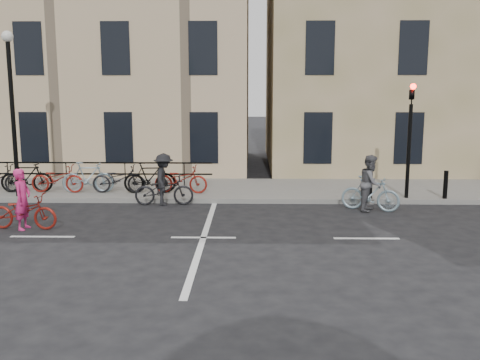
{
  "coord_description": "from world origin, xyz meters",
  "views": [
    {
      "loc": [
        1.17,
        -12.71,
        3.6
      ],
      "look_at": [
        0.86,
        2.05,
        1.1
      ],
      "focal_mm": 40.0,
      "sensor_mm": 36.0,
      "label": 1
    }
  ],
  "objects_px": {
    "cyclist_grey": "(371,188)",
    "cyclist_dark": "(164,185)",
    "traffic_light": "(410,126)",
    "lamp_post": "(11,93)",
    "cyclist_pink": "(23,208)"
  },
  "relations": [
    {
      "from": "lamp_post",
      "to": "cyclist_pink",
      "type": "xyz_separation_m",
      "value": [
        1.74,
        -3.66,
        -2.94
      ]
    },
    {
      "from": "lamp_post",
      "to": "cyclist_pink",
      "type": "relative_size",
      "value": 2.88
    },
    {
      "from": "lamp_post",
      "to": "cyclist_grey",
      "type": "height_order",
      "value": "lamp_post"
    },
    {
      "from": "traffic_light",
      "to": "cyclist_dark",
      "type": "bearing_deg",
      "value": -175.82
    },
    {
      "from": "traffic_light",
      "to": "cyclist_grey",
      "type": "bearing_deg",
      "value": -139.29
    },
    {
      "from": "cyclist_grey",
      "to": "cyclist_pink",
      "type": "bearing_deg",
      "value": 126.57
    },
    {
      "from": "cyclist_grey",
      "to": "lamp_post",
      "type": "bearing_deg",
      "value": 106.04
    },
    {
      "from": "traffic_light",
      "to": "cyclist_pink",
      "type": "distance_m",
      "value": 11.7
    },
    {
      "from": "cyclist_pink",
      "to": "cyclist_grey",
      "type": "distance_m",
      "value": 9.8
    },
    {
      "from": "cyclist_pink",
      "to": "cyclist_grey",
      "type": "bearing_deg",
      "value": -72.1
    },
    {
      "from": "cyclist_grey",
      "to": "cyclist_dark",
      "type": "relative_size",
      "value": 0.96
    },
    {
      "from": "traffic_light",
      "to": "lamp_post",
      "type": "height_order",
      "value": "lamp_post"
    },
    {
      "from": "lamp_post",
      "to": "cyclist_pink",
      "type": "height_order",
      "value": "lamp_post"
    },
    {
      "from": "traffic_light",
      "to": "lamp_post",
      "type": "xyz_separation_m",
      "value": [
        -12.7,
        0.06,
        1.04
      ]
    },
    {
      "from": "traffic_light",
      "to": "lamp_post",
      "type": "distance_m",
      "value": 12.74
    }
  ]
}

